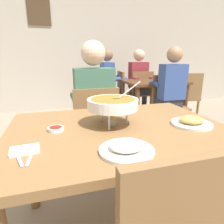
# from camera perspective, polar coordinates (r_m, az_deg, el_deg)

# --- Properties ---
(cafe_rear_partition) EXTENTS (10.00, 0.10, 3.00)m
(cafe_rear_partition) POSITION_cam_1_polar(r_m,az_deg,el_deg) (4.56, -12.72, 19.76)
(cafe_rear_partition) COLOR #BCB2A3
(cafe_rear_partition) RESTS_ON ground_plane
(picture_frame_hung) EXTENTS (0.44, 0.03, 0.56)m
(picture_frame_hung) POSITION_cam_1_polar(r_m,az_deg,el_deg) (4.57, -20.77, 26.31)
(picture_frame_hung) COLOR #4C3823
(dining_table_main) EXTENTS (1.26, 0.93, 0.77)m
(dining_table_main) POSITION_cam_1_polar(r_m,az_deg,el_deg) (1.18, 2.06, -9.39)
(dining_table_main) COLOR brown
(dining_table_main) RESTS_ON ground_plane
(chair_diner_main) EXTENTS (0.44, 0.44, 0.90)m
(chair_diner_main) POSITION_cam_1_polar(r_m,az_deg,el_deg) (1.92, -5.07, -4.19)
(chair_diner_main) COLOR brown
(chair_diner_main) RESTS_ON ground_plane
(diner_main) EXTENTS (0.40, 0.45, 1.31)m
(diner_main) POSITION_cam_1_polar(r_m,az_deg,el_deg) (1.88, -5.44, 2.91)
(diner_main) COLOR #2D2D38
(diner_main) RESTS_ON ground_plane
(curry_bowl) EXTENTS (0.33, 0.30, 0.26)m
(curry_bowl) POSITION_cam_1_polar(r_m,az_deg,el_deg) (1.14, 0.23, 2.39)
(curry_bowl) COLOR silver
(curry_bowl) RESTS_ON dining_table_main
(rice_plate) EXTENTS (0.24, 0.24, 0.06)m
(rice_plate) POSITION_cam_1_polar(r_m,az_deg,el_deg) (0.85, 4.31, -10.50)
(rice_plate) COLOR white
(rice_plate) RESTS_ON dining_table_main
(appetizer_plate) EXTENTS (0.24, 0.24, 0.06)m
(appetizer_plate) POSITION_cam_1_polar(r_m,az_deg,el_deg) (1.26, 22.42, -2.68)
(appetizer_plate) COLOR white
(appetizer_plate) RESTS_ON dining_table_main
(sauce_dish) EXTENTS (0.09, 0.09, 0.02)m
(sauce_dish) POSITION_cam_1_polar(r_m,az_deg,el_deg) (1.12, -16.24, -4.78)
(sauce_dish) COLOR white
(sauce_dish) RESTS_ON dining_table_main
(napkin_folded) EXTENTS (0.13, 0.09, 0.02)m
(napkin_folded) POSITION_cam_1_polar(r_m,az_deg,el_deg) (0.93, -24.30, -10.19)
(napkin_folded) COLOR white
(napkin_folded) RESTS_ON dining_table_main
(fork_utensil) EXTENTS (0.07, 0.17, 0.01)m
(fork_utensil) POSITION_cam_1_polar(r_m,az_deg,el_deg) (0.89, -25.97, -11.85)
(fork_utensil) COLOR silver
(fork_utensil) RESTS_ON dining_table_main
(spoon_utensil) EXTENTS (0.03, 0.17, 0.01)m
(spoon_utensil) POSITION_cam_1_polar(r_m,az_deg,el_deg) (0.89, -22.73, -11.71)
(spoon_utensil) COLOR silver
(spoon_utensil) RESTS_ON dining_table_main
(dining_table_far) EXTENTS (1.00, 0.80, 0.77)m
(dining_table_far) POSITION_cam_1_polar(r_m,az_deg,el_deg) (3.49, 11.98, 6.75)
(dining_table_far) COLOR #51331C
(dining_table_far) RESTS_ON ground_plane
(chair_bg_left) EXTENTS (0.48, 0.48, 0.90)m
(chair_bg_left) POSITION_cam_1_polar(r_m,az_deg,el_deg) (3.84, 1.00, 6.07)
(chair_bg_left) COLOR brown
(chair_bg_left) RESTS_ON ground_plane
(chair_bg_middle) EXTENTS (0.48, 0.48, 0.90)m
(chair_bg_middle) POSITION_cam_1_polar(r_m,az_deg,el_deg) (3.93, 8.41, 6.14)
(chair_bg_middle) COLOR brown
(chair_bg_middle) RESTS_ON ground_plane
(chair_bg_right) EXTENTS (0.46, 0.46, 0.90)m
(chair_bg_right) POSITION_cam_1_polar(r_m,az_deg,el_deg) (3.12, 16.05, 3.13)
(chair_bg_right) COLOR brown
(chair_bg_right) RESTS_ON ground_plane
(chair_bg_corner) EXTENTS (0.49, 0.49, 0.90)m
(chair_bg_corner) POSITION_cam_1_polar(r_m,az_deg,el_deg) (3.73, 21.09, 4.73)
(chair_bg_corner) COLOR brown
(chair_bg_corner) RESTS_ON ground_plane
(patron_bg_left) EXTENTS (0.45, 0.40, 1.31)m
(patron_bg_left) POSITION_cam_1_polar(r_m,az_deg,el_deg) (3.77, -0.85, 9.52)
(patron_bg_left) COLOR #2D2D38
(patron_bg_left) RESTS_ON ground_plane
(patron_bg_middle) EXTENTS (0.40, 0.45, 1.31)m
(patron_bg_middle) POSITION_cam_1_polar(r_m,az_deg,el_deg) (3.93, 7.95, 9.63)
(patron_bg_middle) COLOR #2D2D38
(patron_bg_middle) RESTS_ON ground_plane
(patron_bg_right) EXTENTS (0.40, 0.45, 1.31)m
(patron_bg_right) POSITION_cam_1_polar(r_m,az_deg,el_deg) (2.99, 16.85, 7.16)
(patron_bg_right) COLOR #2D2D38
(patron_bg_right) RESTS_ON ground_plane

